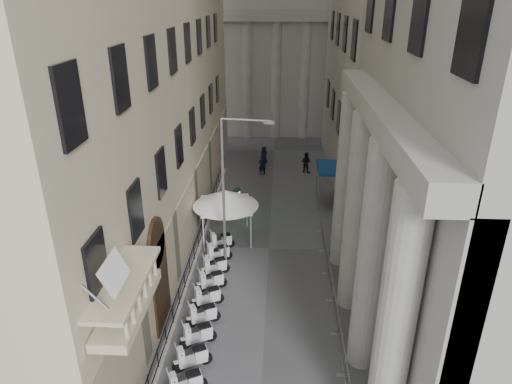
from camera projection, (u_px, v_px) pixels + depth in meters
iron_fence at (198, 256)px, 27.63m from camera, size 0.30×28.00×1.40m
blue_awning at (326, 204)px, 34.52m from camera, size 1.60×3.00×3.00m
scooter_4 at (194, 368)px, 19.47m from camera, size 1.50×1.12×1.50m
scooter_5 at (199, 344)px, 20.74m from camera, size 1.50×1.12×1.50m
scooter_6 at (204, 324)px, 22.02m from camera, size 1.50×1.12×1.50m
scooter_7 at (208, 306)px, 23.30m from camera, size 1.50×1.12×1.50m
scooter_8 at (212, 289)px, 24.58m from camera, size 1.50×1.12×1.50m
scooter_9 at (216, 275)px, 25.85m from camera, size 1.50×1.12×1.50m
scooter_10 at (219, 261)px, 27.13m from camera, size 1.50×1.12×1.50m
scooter_11 at (222, 249)px, 28.41m from camera, size 1.50×1.12×1.50m
barrier_2 at (340, 354)px, 20.20m from camera, size 0.60×2.40×1.10m
barrier_3 at (334, 317)px, 22.49m from camera, size 0.60×2.40×1.10m
barrier_4 at (330, 287)px, 24.77m from camera, size 0.60×2.40×1.10m
barrier_5 at (326, 262)px, 27.06m from camera, size 0.60×2.40×1.10m
barrier_6 at (322, 241)px, 29.34m from camera, size 0.60×2.40×1.10m
security_tent at (229, 200)px, 28.39m from camera, size 4.16×4.16×3.38m
street_lamp at (230, 182)px, 24.68m from camera, size 2.86×0.58×8.80m
info_kiosk at (236, 203)px, 32.28m from camera, size 0.64×0.98×2.00m
pedestrian_a at (262, 165)px, 39.62m from camera, size 0.73×0.57×1.77m
pedestrian_b at (306, 162)px, 40.16m from camera, size 1.10×1.00×1.86m
pedestrian_c at (264, 155)px, 42.36m from camera, size 0.94×0.88×1.62m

